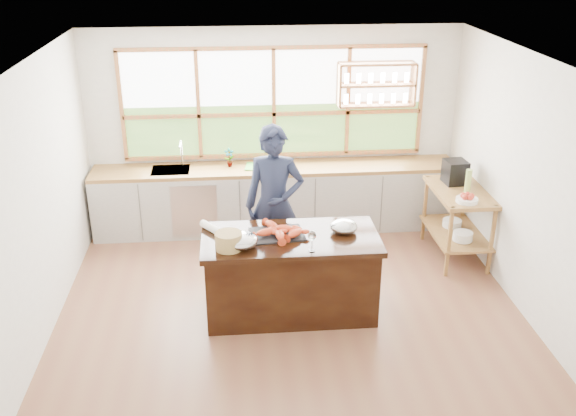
{
  "coord_description": "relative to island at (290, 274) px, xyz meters",
  "views": [
    {
      "loc": [
        -0.56,
        -6.15,
        3.84
      ],
      "look_at": [
        0.01,
        0.15,
        1.07
      ],
      "focal_mm": 40.0,
      "sensor_mm": 36.0,
      "label": 1
    }
  ],
  "objects": [
    {
      "name": "ground_plane",
      "position": [
        0.0,
        0.2,
        -0.45
      ],
      "size": [
        5.0,
        5.0,
        0.0
      ],
      "primitive_type": "plane",
      "color": "brown"
    },
    {
      "name": "potted_plant",
      "position": [
        -0.62,
        2.2,
        0.57
      ],
      "size": [
        0.15,
        0.12,
        0.25
      ],
      "primitive_type": "imported",
      "rotation": [
        0.0,
        0.0,
        0.21
      ],
      "color": "slate",
      "rests_on": "back_counter"
    },
    {
      "name": "espresso_machine",
      "position": [
        2.19,
        1.34,
        0.59
      ],
      "size": [
        0.28,
        0.3,
        0.3
      ],
      "primitive_type": "cube",
      "rotation": [
        0.0,
        0.0,
        0.09
      ],
      "color": "black",
      "rests_on": "right_shelf_unit"
    },
    {
      "name": "right_shelf_unit",
      "position": [
        2.19,
        1.09,
        0.15
      ],
      "size": [
        0.62,
        1.1,
        0.9
      ],
      "color": "olive",
      "rests_on": "ground_plane"
    },
    {
      "name": "wine_bottle",
      "position": [
        2.24,
        1.01,
        0.59
      ],
      "size": [
        0.08,
        0.08,
        0.3
      ],
      "primitive_type": "cylinder",
      "rotation": [
        0.0,
        0.0,
        -0.05
      ],
      "color": "#9FBF58",
      "rests_on": "right_shelf_unit"
    },
    {
      "name": "fruit_bowl",
      "position": [
        2.14,
        0.73,
        0.49
      ],
      "size": [
        0.26,
        0.26,
        0.11
      ],
      "color": "white",
      "rests_on": "right_shelf_unit"
    },
    {
      "name": "parchment_roll",
      "position": [
        -0.83,
        0.21,
        0.49
      ],
      "size": [
        0.24,
        0.29,
        0.08
      ],
      "primitive_type": "cylinder",
      "rotation": [
        1.57,
        0.0,
        0.65
      ],
      "color": "white",
      "rests_on": "island"
    },
    {
      "name": "cook",
      "position": [
        -0.11,
        0.78,
        0.48
      ],
      "size": [
        0.74,
        0.54,
        1.86
      ],
      "primitive_type": "imported",
      "rotation": [
        0.0,
        0.0,
        -0.15
      ],
      "color": "#191E35",
      "rests_on": "ground_plane"
    },
    {
      "name": "back_counter",
      "position": [
        -0.02,
        2.14,
        0.0
      ],
      "size": [
        4.9,
        0.63,
        0.9
      ],
      "color": "#B9B5AE",
      "rests_on": "ground_plane"
    },
    {
      "name": "lobster_pile",
      "position": [
        -0.11,
        0.02,
        0.5
      ],
      "size": [
        0.52,
        0.48,
        0.08
      ],
      "color": "orange",
      "rests_on": "slate_board"
    },
    {
      "name": "mixing_bowl_left",
      "position": [
        -0.51,
        -0.19,
        0.52
      ],
      "size": [
        0.33,
        0.33,
        0.16
      ],
      "primitive_type": "ellipsoid",
      "color": "#AEB1B6",
      "rests_on": "island"
    },
    {
      "name": "island",
      "position": [
        0.0,
        0.0,
        0.0
      ],
      "size": [
        1.85,
        0.9,
        0.9
      ],
      "color": "black",
      "rests_on": "ground_plane"
    },
    {
      "name": "slate_board",
      "position": [
        -0.14,
        0.05,
        0.45
      ],
      "size": [
        0.59,
        0.45,
        0.02
      ],
      "primitive_type": "cube",
      "rotation": [
        0.0,
        0.0,
        0.1
      ],
      "color": "black",
      "rests_on": "island"
    },
    {
      "name": "room_shell",
      "position": [
        0.02,
        0.71,
        1.3
      ],
      "size": [
        5.02,
        4.52,
        2.71
      ],
      "color": "silver",
      "rests_on": "ground_plane"
    },
    {
      "name": "cutting_board",
      "position": [
        -0.2,
        2.14,
        0.45
      ],
      "size": [
        0.44,
        0.36,
        0.01
      ],
      "primitive_type": "cube",
      "rotation": [
        0.0,
        0.0,
        -0.15
      ],
      "color": "green",
      "rests_on": "back_counter"
    },
    {
      "name": "wine_glass",
      "position": [
        0.18,
        -0.34,
        0.61
      ],
      "size": [
        0.08,
        0.08,
        0.22
      ],
      "color": "white",
      "rests_on": "island"
    },
    {
      "name": "wicker_basket",
      "position": [
        -0.64,
        -0.22,
        0.53
      ],
      "size": [
        0.27,
        0.27,
        0.17
      ],
      "primitive_type": "cylinder",
      "color": "tan",
      "rests_on": "island"
    },
    {
      "name": "mixing_bowl_right",
      "position": [
        0.57,
        0.07,
        0.51
      ],
      "size": [
        0.29,
        0.29,
        0.14
      ],
      "primitive_type": "ellipsoid",
      "color": "#AEB1B6",
      "rests_on": "island"
    }
  ]
}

